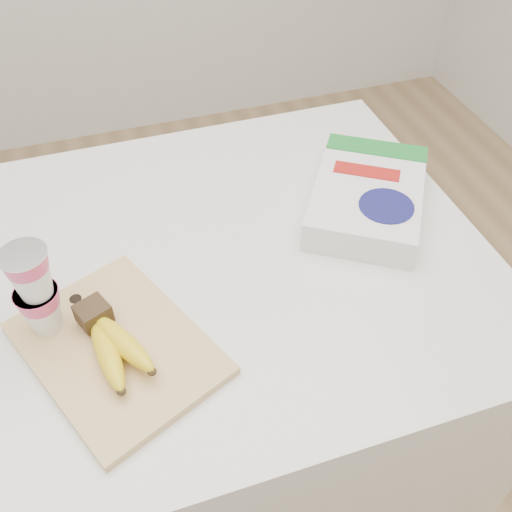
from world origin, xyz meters
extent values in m
plane|color=tan|center=(0.00, 0.00, 0.00)|extent=(4.00, 4.00, 0.00)
cube|color=white|center=(0.00, 0.00, 0.47)|extent=(1.26, 0.84, 0.95)
cube|color=#DAC677|center=(-0.06, -0.15, 0.96)|extent=(0.34, 0.39, 0.02)
cube|color=#382816|center=(-0.09, -0.10, 0.99)|extent=(0.06, 0.06, 0.03)
ellipsoid|color=yellow|center=(-0.08, -0.18, 0.98)|extent=(0.05, 0.16, 0.05)
sphere|color=#382816|center=(-0.07, -0.25, 0.98)|extent=(0.01, 0.01, 0.01)
ellipsoid|color=yellow|center=(-0.05, -0.17, 0.99)|extent=(0.10, 0.16, 0.05)
sphere|color=#382816|center=(-0.02, -0.23, 0.99)|extent=(0.01, 0.01, 0.01)
cylinder|color=silver|center=(-0.16, -0.09, 1.13)|extent=(0.07, 0.07, 0.00)
cube|color=white|center=(0.45, 0.03, 0.98)|extent=(0.33, 0.36, 0.06)
cube|color=#1B7C2B|center=(0.52, 0.14, 1.01)|extent=(0.20, 0.16, 0.00)
cylinder|color=#161654|center=(0.45, -0.04, 1.01)|extent=(0.14, 0.14, 0.00)
cube|color=#AA1813|center=(0.47, 0.07, 1.01)|extent=(0.13, 0.10, 0.00)
camera|label=1|loc=(-0.02, -0.72, 1.69)|focal=40.00mm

